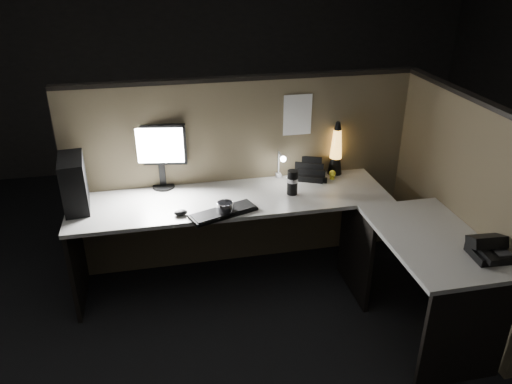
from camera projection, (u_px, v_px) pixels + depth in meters
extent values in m
plane|color=black|center=(269.00, 329.00, 3.44)|extent=(6.00, 6.00, 0.00)
plane|color=#282623|center=(208.00, 49.00, 5.47)|extent=(6.00, 0.00, 6.00)
cube|color=brown|center=(243.00, 175.00, 3.92)|extent=(2.66, 0.06, 1.50)
cube|color=brown|center=(455.00, 207.00, 3.44)|extent=(0.06, 1.66, 1.50)
cube|color=beige|center=(231.00, 200.00, 3.62)|extent=(2.30, 0.60, 0.03)
cube|color=beige|center=(433.00, 239.00, 3.13)|extent=(0.60, 1.00, 0.03)
cube|color=black|center=(77.00, 260.00, 3.57)|extent=(0.03, 0.55, 0.70)
cube|color=black|center=(466.00, 337.00, 2.87)|extent=(0.55, 0.03, 0.70)
cube|color=black|center=(355.00, 251.00, 3.68)|extent=(0.03, 0.55, 0.70)
cube|color=black|center=(74.00, 183.00, 3.40)|extent=(0.19, 0.37, 0.37)
cylinder|color=black|center=(164.00, 186.00, 3.77)|extent=(0.16, 0.16, 0.01)
cube|color=black|center=(162.00, 173.00, 3.74)|extent=(0.05, 0.04, 0.18)
cube|color=black|center=(160.00, 145.00, 3.63)|extent=(0.38, 0.09, 0.31)
cube|color=white|center=(160.00, 146.00, 3.62)|extent=(0.33, 0.06, 0.26)
cube|color=black|center=(223.00, 213.00, 3.39)|extent=(0.49, 0.30, 0.02)
ellipsoid|color=black|center=(181.00, 213.00, 3.37)|extent=(0.10, 0.07, 0.04)
cube|color=white|center=(278.00, 175.00, 3.93)|extent=(0.04, 0.05, 0.03)
cylinder|color=white|center=(279.00, 163.00, 3.88)|extent=(0.01, 0.01, 0.18)
cylinder|color=white|center=(281.00, 155.00, 3.79)|extent=(0.01, 0.12, 0.01)
sphere|color=white|center=(283.00, 159.00, 3.73)|extent=(0.04, 0.04, 0.04)
cube|color=black|center=(309.00, 175.00, 3.92)|extent=(0.29, 0.27, 0.04)
cube|color=black|center=(311.00, 172.00, 3.87)|extent=(0.21, 0.10, 0.08)
cube|color=black|center=(307.00, 163.00, 3.94)|extent=(0.21, 0.10, 0.15)
cone|color=black|center=(335.00, 165.00, 3.97)|extent=(0.12, 0.12, 0.14)
cone|color=#FFAF43|center=(337.00, 144.00, 3.89)|extent=(0.09, 0.09, 0.23)
sphere|color=brown|center=(336.00, 153.00, 3.92)|extent=(0.05, 0.05, 0.05)
sphere|color=brown|center=(337.00, 143.00, 3.88)|extent=(0.03, 0.03, 0.03)
cone|color=black|center=(338.00, 126.00, 3.82)|extent=(0.06, 0.06, 0.06)
cylinder|color=black|center=(292.00, 182.00, 3.63)|extent=(0.08, 0.08, 0.18)
imported|color=#BCBBC3|center=(225.00, 209.00, 3.36)|extent=(0.14, 0.14, 0.10)
sphere|color=yellow|center=(332.00, 174.00, 3.88)|extent=(0.05, 0.05, 0.05)
cube|color=white|center=(298.00, 115.00, 3.75)|extent=(0.22, 0.00, 0.31)
cube|color=black|center=(491.00, 253.00, 2.91)|extent=(0.24, 0.21, 0.05)
cube|color=black|center=(489.00, 241.00, 2.92)|extent=(0.23, 0.15, 0.10)
cube|color=black|center=(486.00, 255.00, 2.85)|extent=(0.06, 0.17, 0.03)
cube|color=#3F3F42|center=(502.00, 251.00, 2.89)|extent=(0.10, 0.10, 0.00)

